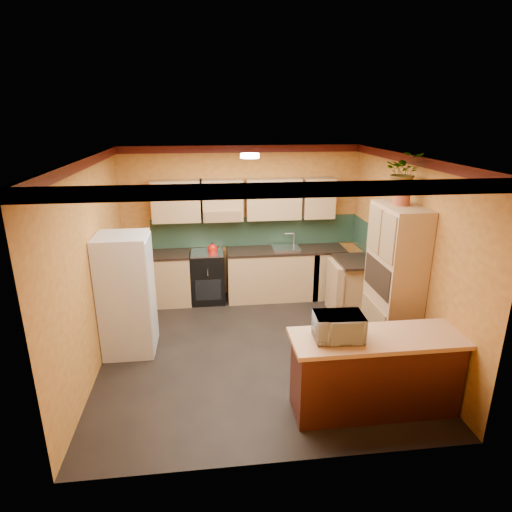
{
  "coord_description": "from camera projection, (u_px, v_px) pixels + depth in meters",
  "views": [
    {
      "loc": [
        -0.63,
        -5.34,
        3.21
      ],
      "look_at": [
        0.07,
        0.45,
        1.26
      ],
      "focal_mm": 30.0,
      "sensor_mm": 36.0,
      "label": 1
    }
  ],
  "objects": [
    {
      "name": "room_shell",
      "position": [
        254.0,
        202.0,
        5.72
      ],
      "size": [
        4.24,
        4.24,
        2.72
      ],
      "color": "black",
      "rests_on": "ground"
    },
    {
      "name": "base_cabinets_back",
      "position": [
        243.0,
        276.0,
        7.67
      ],
      "size": [
        3.65,
        0.6,
        0.88
      ],
      "primitive_type": "cube",
      "color": "tan",
      "rests_on": "ground"
    },
    {
      "name": "countertop_back",
      "position": [
        243.0,
        252.0,
        7.53
      ],
      "size": [
        3.65,
        0.62,
        0.04
      ],
      "primitive_type": "cube",
      "color": "black",
      "rests_on": "base_cabinets_back"
    },
    {
      "name": "stove",
      "position": [
        208.0,
        277.0,
        7.6
      ],
      "size": [
        0.58,
        0.58,
        0.91
      ],
      "primitive_type": "cube",
      "color": "black",
      "rests_on": "ground"
    },
    {
      "name": "kettle",
      "position": [
        213.0,
        248.0,
        7.39
      ],
      "size": [
        0.21,
        0.21,
        0.18
      ],
      "primitive_type": null,
      "rotation": [
        0.0,
        0.0,
        -0.28
      ],
      "color": "#BA160C",
      "rests_on": "stove"
    },
    {
      "name": "sink",
      "position": [
        286.0,
        248.0,
        7.6
      ],
      "size": [
        0.48,
        0.4,
        0.03
      ],
      "primitive_type": "cube",
      "color": "silver",
      "rests_on": "countertop_back"
    },
    {
      "name": "base_cabinets_right",
      "position": [
        354.0,
        287.0,
        7.17
      ],
      "size": [
        0.6,
        0.8,
        0.88
      ],
      "primitive_type": "cube",
      "color": "tan",
      "rests_on": "ground"
    },
    {
      "name": "countertop_right",
      "position": [
        356.0,
        261.0,
        7.03
      ],
      "size": [
        0.62,
        0.8,
        0.04
      ],
      "primitive_type": "cube",
      "color": "black",
      "rests_on": "base_cabinets_right"
    },
    {
      "name": "fridge",
      "position": [
        127.0,
        295.0,
        5.85
      ],
      "size": [
        0.68,
        0.66,
        1.7
      ],
      "primitive_type": "cube",
      "color": "silver",
      "rests_on": "ground"
    },
    {
      "name": "pantry",
      "position": [
        394.0,
        283.0,
        5.75
      ],
      "size": [
        0.48,
        0.9,
        2.1
      ],
      "primitive_type": "cube",
      "color": "tan",
      "rests_on": "ground"
    },
    {
      "name": "fern_pot",
      "position": [
        401.0,
        199.0,
        5.43
      ],
      "size": [
        0.22,
        0.22,
        0.16
      ],
      "primitive_type": "cylinder",
      "color": "#9D4126",
      "rests_on": "pantry"
    },
    {
      "name": "fern",
      "position": [
        404.0,
        172.0,
        5.33
      ],
      "size": [
        0.56,
        0.52,
        0.51
      ],
      "primitive_type": "imported",
      "rotation": [
        0.0,
        0.0,
        -0.32
      ],
      "color": "tan",
      "rests_on": "fern_pot"
    },
    {
      "name": "breakfast_bar",
      "position": [
        375.0,
        375.0,
        4.76
      ],
      "size": [
        1.8,
        0.55,
        0.88
      ],
      "primitive_type": "cube",
      "color": "#552513",
      "rests_on": "ground"
    },
    {
      "name": "bar_top",
      "position": [
        378.0,
        338.0,
        4.61
      ],
      "size": [
        1.9,
        0.65,
        0.05
      ],
      "primitive_type": "cube",
      "color": "tan",
      "rests_on": "breakfast_bar"
    },
    {
      "name": "microwave",
      "position": [
        338.0,
        327.0,
        4.51
      ],
      "size": [
        0.53,
        0.37,
        0.28
      ],
      "primitive_type": "imported",
      "rotation": [
        0.0,
        0.0,
        -0.05
      ],
      "color": "silver",
      "rests_on": "bar_top"
    }
  ]
}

